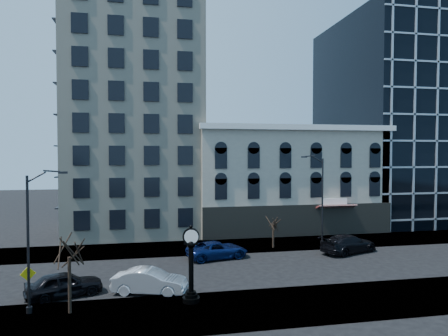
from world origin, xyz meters
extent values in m
plane|color=black|center=(0.00, 0.00, 0.00)|extent=(160.00, 160.00, 0.00)
cube|color=#9B978D|center=(0.00, 8.00, 0.06)|extent=(160.00, 6.00, 0.12)
cube|color=#9B978D|center=(0.00, -8.00, 0.06)|extent=(160.00, 6.00, 0.12)
cube|color=beige|center=(-6.00, 19.00, 19.00)|extent=(15.00, 15.00, 38.00)
cube|color=#BCB09B|center=(12.00, 16.00, 6.00)|extent=(22.00, 10.00, 12.00)
cube|color=white|center=(12.00, 10.80, 12.20)|extent=(22.60, 0.80, 0.60)
cube|color=black|center=(12.00, 10.95, 1.80)|extent=(22.00, 0.30, 3.60)
cube|color=maroon|center=(16.00, 10.40, 3.40)|extent=(4.50, 1.18, 0.55)
cube|color=black|center=(32.00, 21.00, 14.00)|extent=(20.00, 20.00, 28.00)
cylinder|color=black|center=(-2.08, -6.50, 0.27)|extent=(1.08, 1.08, 0.29)
cylinder|color=black|center=(-2.08, -6.50, 0.51)|extent=(0.79, 0.79, 0.20)
cylinder|color=black|center=(-2.08, -6.50, 0.69)|extent=(0.59, 0.59, 0.16)
cylinder|color=black|center=(-2.08, -6.50, 2.18)|extent=(0.31, 0.31, 2.85)
sphere|color=black|center=(-2.08, -6.50, 3.70)|extent=(0.55, 0.55, 0.55)
cube|color=black|center=(-2.08, -6.50, 3.80)|extent=(0.91, 0.36, 0.25)
cylinder|color=black|center=(-2.08, -6.50, 4.19)|extent=(1.06, 0.48, 1.02)
cylinder|color=white|center=(-2.08, -6.67, 4.19)|extent=(0.85, 0.16, 0.86)
cylinder|color=white|center=(-2.08, -6.33, 4.19)|extent=(0.85, 0.16, 0.86)
sphere|color=black|center=(-2.08, -6.50, 4.78)|extent=(0.20, 0.20, 0.20)
cylinder|color=black|center=(-11.39, -6.51, 4.07)|extent=(0.15, 0.15, 7.90)
cylinder|color=black|center=(-11.39, -6.51, 0.30)|extent=(0.33, 0.33, 0.37)
cube|color=black|center=(-9.67, -6.22, 8.16)|extent=(0.53, 0.28, 0.13)
cylinder|color=black|center=(12.51, 6.44, 4.46)|extent=(0.16, 0.16, 8.68)
cylinder|color=black|center=(12.51, 6.44, 0.32)|extent=(0.36, 0.36, 0.40)
cube|color=black|center=(10.61, 6.67, 8.95)|extent=(0.58, 0.29, 0.14)
cylinder|color=#2F2117|center=(-9.10, -6.92, 1.74)|extent=(0.19, 0.19, 3.24)
cylinder|color=#2F2117|center=(7.32, 6.24, 1.28)|extent=(0.19, 0.19, 2.31)
cylinder|color=black|center=(-11.51, -6.18, 1.32)|extent=(0.07, 0.07, 2.40)
cube|color=yellow|center=(-11.51, -6.18, 2.30)|extent=(0.80, 0.36, 0.85)
imported|color=black|center=(-10.02, -3.74, 0.81)|extent=(5.12, 3.46, 1.62)
imported|color=silver|center=(-4.57, -4.13, 0.81)|extent=(5.19, 3.02, 1.62)
imported|color=#0C194C|center=(1.34, 3.73, 0.76)|extent=(5.86, 3.62, 1.51)
imported|color=black|center=(13.76, 3.42, 0.85)|extent=(6.35, 4.33, 1.71)
camera|label=1|loc=(-4.66, -30.75, 9.24)|focal=32.00mm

